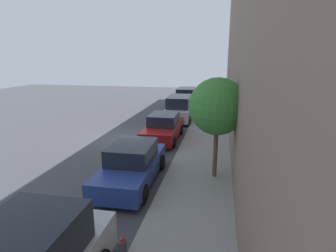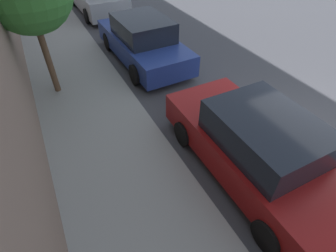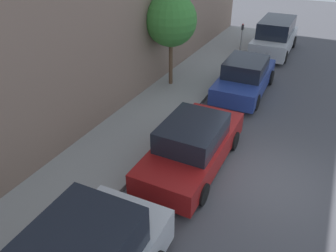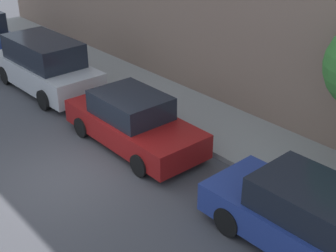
# 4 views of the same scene
# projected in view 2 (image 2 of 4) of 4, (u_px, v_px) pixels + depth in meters

# --- Properties ---
(ground_plane) EXTENTS (60.00, 60.00, 0.00)m
(ground_plane) POSITION_uv_depth(u_px,v_px,m) (313.00, 132.00, 6.67)
(ground_plane) COLOR #424247
(sidewalk) EXTENTS (2.63, 32.00, 0.15)m
(sidewalk) POSITION_uv_depth(u_px,v_px,m) (137.00, 207.00, 4.97)
(sidewalk) COLOR gray
(sidewalk) RESTS_ON ground_plane
(parked_sedan_second) EXTENTS (1.92, 4.54, 1.54)m
(parked_sedan_second) POSITION_uv_depth(u_px,v_px,m) (143.00, 41.00, 9.12)
(parked_sedan_second) COLOR navy
(parked_sedan_second) RESTS_ON ground_plane
(parked_sedan_third) EXTENTS (1.92, 4.51, 1.54)m
(parked_sedan_third) POSITION_uv_depth(u_px,v_px,m) (257.00, 148.00, 5.24)
(parked_sedan_third) COLOR maroon
(parked_sedan_third) RESTS_ON ground_plane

